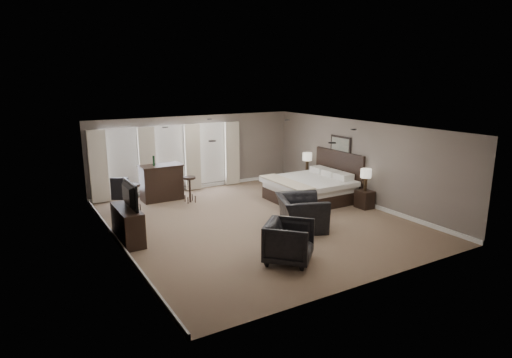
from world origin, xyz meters
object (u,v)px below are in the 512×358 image
lamp_near (366,180)px  armchair_near (301,207)px  bar_stool_left (134,197)px  bed (312,178)px  nightstand_near (364,199)px  dresser (128,225)px  nightstand_far (307,180)px  desk_chair (123,195)px  lamp_far (307,162)px  armchair_far (289,240)px  bar_counter (161,182)px  tv (126,205)px  bar_stool_right (190,190)px

lamp_near → armchair_near: (-2.76, -0.50, -0.30)m
bar_stool_left → bed: bearing=-19.3°
nightstand_near → dresser: (-6.92, 0.90, 0.15)m
nightstand_far → desk_chair: desk_chair is taller
dresser → lamp_near: bearing=-7.4°
lamp_far → armchair_far: lamp_far is taller
lamp_near → armchair_far: (-4.24, -2.06, -0.38)m
bar_counter → bar_stool_left: (-1.08, -0.73, -0.17)m
lamp_far → armchair_far: (-4.24, -4.96, -0.43)m
nightstand_far → lamp_far: size_ratio=0.83×
lamp_near → lamp_far: bearing=90.0°
lamp_far → armchair_near: lamp_far is taller
desk_chair → bar_counter: bearing=-119.5°
tv → desk_chair: (0.44, 2.24, -0.34)m
bar_counter → armchair_near: bearing=-63.2°
lamp_far → bar_counter: size_ratio=0.52×
bed → armchair_near: (-1.87, -1.95, -0.18)m
bed → dresser: 6.06m
nightstand_far → bar_stool_left: bar_stool_left is taller
tv → bed: bearing=-84.8°
lamp_near → armchair_near: bearing=-169.8°
lamp_far → desk_chair: bearing=177.9°
bed → bar_counter: (-4.14, 2.56, -0.18)m
nightstand_far → tv: 7.23m
bed → dresser: bed is taller
tv → bar_stool_right: tv is taller
nightstand_near → nightstand_far: nightstand_far is taller
nightstand_near → armchair_near: 2.82m
bed → armchair_far: (-3.35, -3.51, -0.27)m
dresser → armchair_far: size_ratio=1.46×
nightstand_near → lamp_far: bearing=90.0°
dresser → bar_counter: bar_counter is taller
nightstand_near → tv: bearing=172.6°
lamp_near → nightstand_far: bearing=90.0°
bed → desk_chair: size_ratio=2.09×
armchair_far → bar_stool_left: 5.66m
bed → nightstand_far: (0.89, 1.45, -0.47)m
bed → nightstand_far: bed is taller
bed → tv: bearing=-174.8°
lamp_far → tv: 7.20m
bar_stool_left → bar_stool_right: size_ratio=0.99×
bar_counter → bar_stool_left: 1.32m
armchair_near → bar_counter: size_ratio=1.00×
armchair_near → bar_stool_left: size_ratio=1.62×
armchair_near → desk_chair: bearing=67.0°
desk_chair → armchair_far: bearing=142.7°
nightstand_near → bar_stool_left: bar_stool_left is taller
armchair_far → desk_chair: desk_chair is taller
nightstand_far → lamp_far: bearing=0.0°
bed → armchair_far: 4.86m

